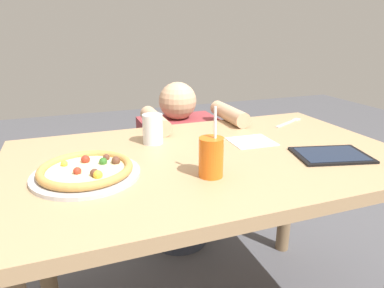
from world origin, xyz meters
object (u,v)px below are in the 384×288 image
at_px(water_cup_clear, 153,129).
at_px(fork, 289,122).
at_px(pizza_near, 86,171).
at_px(tablet, 331,155).
at_px(diner_seated, 179,175).
at_px(drink_cup_colored, 211,157).

bearing_deg(water_cup_clear, fork, 6.07).
distance_m(pizza_near, water_cup_clear, 0.35).
distance_m(water_cup_clear, tablet, 0.64).
distance_m(fork, tablet, 0.43).
height_order(fork, diner_seated, diner_seated).
xyz_separation_m(water_cup_clear, diner_seated, (0.24, 0.41, -0.40)).
xyz_separation_m(fork, tablet, (-0.13, -0.41, 0.00)).
bearing_deg(diner_seated, pizza_near, -127.51).
bearing_deg(pizza_near, drink_cup_colored, -19.78).
xyz_separation_m(drink_cup_colored, diner_seated, (0.15, 0.77, -0.40)).
xyz_separation_m(drink_cup_colored, fork, (0.57, 0.42, -0.06)).
relative_size(pizza_near, diner_seated, 0.35).
bearing_deg(water_cup_clear, tablet, -32.90).
distance_m(drink_cup_colored, water_cup_clear, 0.36).
relative_size(tablet, diner_seated, 0.30).
distance_m(drink_cup_colored, tablet, 0.45).
height_order(pizza_near, tablet, pizza_near).
relative_size(pizza_near, fork, 1.66).
xyz_separation_m(fork, diner_seated, (-0.42, 0.34, -0.35)).
bearing_deg(fork, water_cup_clear, -173.93).
relative_size(drink_cup_colored, diner_seated, 0.23).
height_order(water_cup_clear, fork, water_cup_clear).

